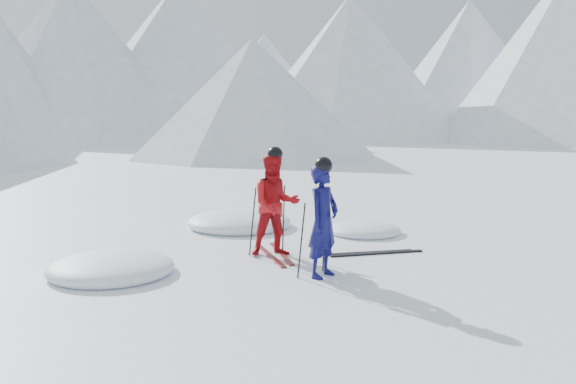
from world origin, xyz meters
TOP-DOWN VIEW (x-y plane):
  - ground at (0.00, 0.00)m, footprint 160.00×160.00m
  - mountain_range at (5.71, 35.31)m, footprint 106.15×62.94m
  - skier_blue at (-1.87, -0.91)m, footprint 0.71×0.56m
  - skier_red at (-1.57, 0.62)m, footprint 1.06×0.96m
  - pole_blue_left at (-2.17, -0.76)m, footprint 0.11×0.08m
  - pole_blue_right at (-1.62, -0.66)m, footprint 0.11×0.07m
  - pole_red_left at (-1.87, 0.87)m, footprint 0.12×0.09m
  - pole_red_right at (-1.27, 0.77)m, footprint 0.12×0.08m
  - ski_worn_left at (-1.69, 0.62)m, footprint 0.73×1.61m
  - ski_worn_right at (-1.45, 0.62)m, footprint 0.84×1.56m
  - ski_loose_a at (-0.26, -0.28)m, footprint 1.56×0.84m
  - ski_loose_b at (-0.16, -0.43)m, footprint 1.58×0.79m
  - snow_lumps at (-1.56, 2.19)m, footprint 7.00×4.03m

SIDE VIEW (x-z plane):
  - ground at x=0.00m, z-range 0.00..0.00m
  - snow_lumps at x=-1.56m, z-range -0.24..0.24m
  - ski_worn_left at x=-1.69m, z-range 0.00..0.03m
  - ski_worn_right at x=-1.45m, z-range 0.00..0.03m
  - ski_loose_a at x=-0.26m, z-range 0.00..0.03m
  - ski_loose_b at x=-0.16m, z-range 0.00..0.03m
  - pole_blue_right at x=-1.62m, z-range 0.00..1.13m
  - pole_blue_left at x=-2.17m, z-range 0.00..1.13m
  - pole_red_left at x=-1.87m, z-range 0.00..1.18m
  - pole_red_right at x=-1.27m, z-range 0.00..1.18m
  - skier_blue at x=-1.87m, z-range 0.00..1.69m
  - skier_red at x=-1.57m, z-range 0.00..1.77m
  - mountain_range at x=5.71m, z-range -1.04..14.49m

